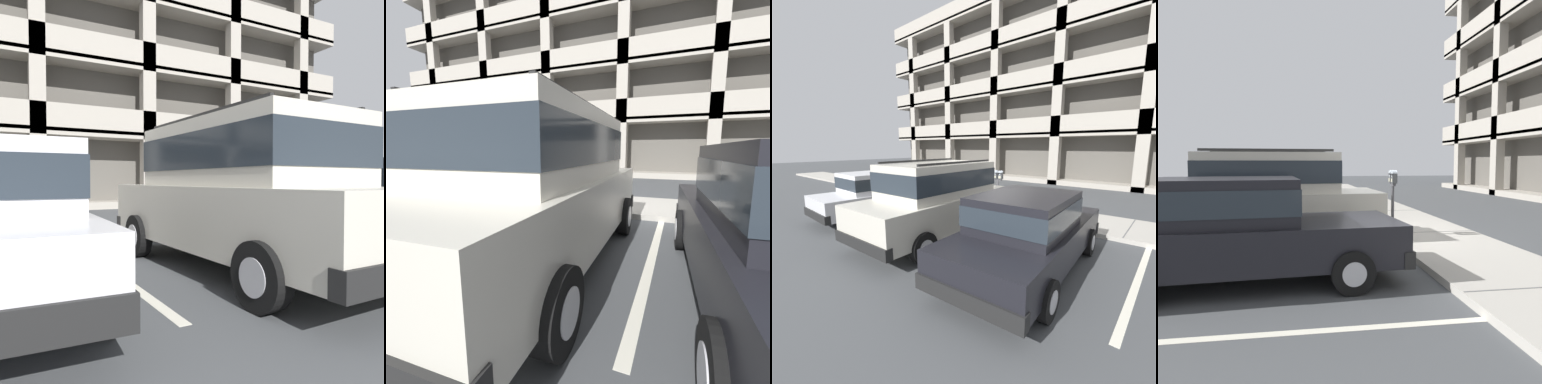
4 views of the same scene
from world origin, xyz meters
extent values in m
cube|color=#444749|center=(0.00, 0.00, -0.05)|extent=(80.00, 80.00, 0.10)
cube|color=#ADA89E|center=(0.00, 1.30, 0.06)|extent=(40.00, 2.20, 0.12)
cube|color=#606060|center=(-8.00, 1.30, 0.12)|extent=(0.03, 2.16, 0.00)
cube|color=#606060|center=(-4.00, 1.30, 0.12)|extent=(0.03, 2.16, 0.00)
cube|color=#606060|center=(0.00, 1.30, 0.12)|extent=(0.03, 2.16, 0.00)
cube|color=#606060|center=(4.00, 1.30, 0.12)|extent=(0.03, 2.16, 0.00)
cube|color=silver|center=(-4.56, -1.40, 0.00)|extent=(0.12, 4.80, 0.01)
cube|color=silver|center=(-1.52, -1.40, 0.00)|extent=(0.12, 4.80, 0.01)
cube|color=silver|center=(1.52, -1.40, 0.00)|extent=(0.12, 4.80, 0.01)
cube|color=silver|center=(4.56, -1.40, 0.00)|extent=(0.12, 4.80, 0.01)
cube|color=beige|center=(0.08, -2.35, 0.73)|extent=(2.01, 4.76, 0.80)
cube|color=beige|center=(0.08, -2.40, 1.55)|extent=(1.72, 2.97, 0.84)
cube|color=#232B33|center=(0.08, -2.40, 1.57)|extent=(1.75, 3.00, 0.46)
cube|color=black|center=(0.00, -0.04, 0.45)|extent=(1.88, 0.23, 0.24)
cube|color=black|center=(0.16, -4.66, 0.45)|extent=(1.88, 0.23, 0.24)
cube|color=silver|center=(0.56, 0.03, 0.81)|extent=(0.24, 0.04, 0.14)
cube|color=silver|center=(-0.58, -0.01, 0.81)|extent=(0.24, 0.04, 0.14)
cylinder|color=black|center=(0.93, -0.86, 0.33)|extent=(0.22, 0.67, 0.66)
cylinder|color=#B2B2B7|center=(0.93, -0.86, 0.33)|extent=(0.23, 0.37, 0.36)
cylinder|color=black|center=(-0.88, -0.92, 0.33)|extent=(0.22, 0.67, 0.66)
cylinder|color=#B2B2B7|center=(-0.88, -0.92, 0.33)|extent=(0.23, 0.37, 0.36)
cylinder|color=black|center=(1.03, -3.77, 0.33)|extent=(0.22, 0.67, 0.66)
cylinder|color=#B2B2B7|center=(1.03, -3.77, 0.33)|extent=(0.23, 0.37, 0.36)
cylinder|color=black|center=(-0.77, -3.83, 0.33)|extent=(0.22, 0.67, 0.66)
cylinder|color=#B2B2B7|center=(-0.77, -3.83, 0.33)|extent=(0.23, 0.37, 0.36)
cube|color=black|center=(0.77, -2.37, 2.01)|extent=(0.14, 2.62, 0.05)
cube|color=black|center=(-0.61, -2.42, 2.01)|extent=(0.14, 2.62, 0.05)
cube|color=silver|center=(-2.93, -2.18, 0.60)|extent=(1.89, 4.47, 0.60)
cube|color=silver|center=(-2.94, -2.48, 1.22)|extent=(1.58, 2.04, 0.64)
cube|color=#232B33|center=(-2.94, -2.48, 1.24)|extent=(1.61, 2.07, 0.35)
cube|color=black|center=(-2.83, -0.02, 0.42)|extent=(1.74, 0.23, 0.24)
cube|color=black|center=(-3.02, -4.34, 0.42)|extent=(1.74, 0.23, 0.24)
cube|color=silver|center=(-2.31, 0.01, 0.66)|extent=(0.24, 0.04, 0.14)
cube|color=silver|center=(-3.36, 0.05, 0.66)|extent=(0.24, 0.04, 0.14)
cylinder|color=black|center=(-2.04, -0.85, 0.30)|extent=(0.19, 0.61, 0.60)
cylinder|color=#B2B2B7|center=(-2.04, -0.85, 0.30)|extent=(0.19, 0.34, 0.33)
cylinder|color=black|center=(-3.70, -0.78, 0.30)|extent=(0.19, 0.61, 0.60)
cylinder|color=#B2B2B7|center=(-3.70, -0.78, 0.30)|extent=(0.19, 0.34, 0.33)
cylinder|color=black|center=(-2.16, -3.58, 0.30)|extent=(0.19, 0.61, 0.60)
cylinder|color=#B2B2B7|center=(-2.16, -3.58, 0.30)|extent=(0.19, 0.34, 0.33)
cylinder|color=black|center=(-3.82, -3.50, 0.30)|extent=(0.19, 0.61, 0.60)
cylinder|color=#B2B2B7|center=(-3.82, -3.50, 0.30)|extent=(0.19, 0.34, 0.33)
cube|color=black|center=(2.81, -2.55, 0.60)|extent=(1.99, 4.50, 0.60)
cube|color=black|center=(2.83, -2.84, 1.22)|extent=(1.62, 2.07, 0.64)
cube|color=#232B33|center=(2.83, -2.84, 1.24)|extent=(1.65, 2.10, 0.35)
cube|color=black|center=(2.67, -0.39, 0.42)|extent=(1.74, 0.27, 0.24)
cube|color=black|center=(2.95, -4.70, 0.42)|extent=(1.74, 0.27, 0.24)
cube|color=silver|center=(3.19, -0.31, 0.66)|extent=(0.24, 0.05, 0.14)
cube|color=silver|center=(2.14, -0.37, 0.66)|extent=(0.24, 0.05, 0.14)
cylinder|color=black|center=(3.55, -1.13, 0.30)|extent=(0.20, 0.61, 0.60)
cylinder|color=#B2B2B7|center=(3.55, -1.13, 0.30)|extent=(0.20, 0.34, 0.33)
cylinder|color=black|center=(1.89, -1.24, 0.30)|extent=(0.20, 0.61, 0.60)
cylinder|color=#B2B2B7|center=(1.89, -1.24, 0.30)|extent=(0.20, 0.34, 0.33)
cylinder|color=black|center=(3.73, -3.85, 0.30)|extent=(0.20, 0.61, 0.60)
cylinder|color=#B2B2B7|center=(3.73, -3.85, 0.30)|extent=(0.20, 0.34, 0.33)
cylinder|color=black|center=(2.07, -3.96, 0.30)|extent=(0.20, 0.61, 0.60)
cylinder|color=#B2B2B7|center=(2.07, -3.96, 0.30)|extent=(0.20, 0.34, 0.33)
cylinder|color=#47474C|center=(0.17, 0.35, 0.68)|extent=(0.07, 0.07, 1.11)
cube|color=#47474C|center=(0.17, 0.35, 1.26)|extent=(0.28, 0.06, 0.06)
cube|color=#424447|center=(0.07, 0.35, 1.40)|extent=(0.15, 0.11, 0.22)
cylinder|color=#9EA8B2|center=(0.07, 0.35, 1.51)|extent=(0.15, 0.11, 0.15)
cube|color=#B7B293|center=(0.07, 0.29, 1.37)|extent=(0.08, 0.01, 0.08)
cube|color=#424447|center=(0.27, 0.35, 1.40)|extent=(0.15, 0.11, 0.22)
cylinder|color=#9EA8B2|center=(0.27, 0.35, 1.51)|extent=(0.15, 0.11, 0.15)
cube|color=#B7B293|center=(0.27, 0.29, 1.37)|extent=(0.08, 0.01, 0.08)
cube|color=#5C5851|center=(-1.29, 14.48, 6.00)|extent=(31.36, 8.80, 12.00)
cube|color=#A8A093|center=(-1.29, 13.88, 0.15)|extent=(32.00, 10.00, 0.30)
cube|color=#A8A093|center=(-1.29, 13.88, 3.15)|extent=(32.00, 10.00, 0.30)
cube|color=#A8A093|center=(-1.29, 8.98, 3.70)|extent=(32.00, 0.20, 1.10)
cube|color=#A8A093|center=(-1.29, 13.88, 6.15)|extent=(32.00, 10.00, 0.30)
cube|color=#A8A093|center=(-1.29, 8.98, 6.70)|extent=(32.00, 0.20, 1.10)
cube|color=#A8A093|center=(-1.29, 13.88, 9.15)|extent=(32.00, 10.00, 0.30)
cube|color=#A8A093|center=(-1.29, 8.98, 9.70)|extent=(32.00, 0.20, 1.10)
cube|color=#A8A093|center=(-1.29, 13.88, 12.15)|extent=(32.00, 10.00, 0.30)
cube|color=#A8A093|center=(-15.01, 9.13, 6.00)|extent=(0.60, 0.50, 12.00)
cube|color=#A8A093|center=(-10.43, 9.13, 6.00)|extent=(0.60, 0.50, 12.00)
cube|color=#A8A093|center=(-5.86, 9.13, 6.00)|extent=(0.60, 0.50, 12.00)
cube|color=#A8A093|center=(-1.29, 9.13, 6.00)|extent=(0.60, 0.50, 12.00)
cube|color=#A8A093|center=(3.28, 9.13, 6.00)|extent=(0.60, 0.50, 12.00)
camera|label=1|loc=(-2.92, -6.51, 1.20)|focal=35.00mm
camera|label=2|loc=(1.81, -5.32, 1.48)|focal=24.00mm
camera|label=3|loc=(4.94, -7.06, 2.39)|focal=24.00mm
camera|label=4|loc=(8.35, -1.94, 1.76)|focal=35.00mm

